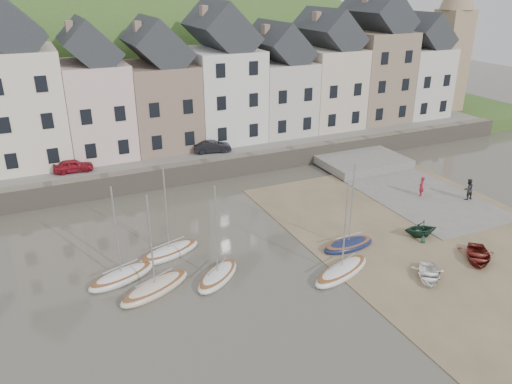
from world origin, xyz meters
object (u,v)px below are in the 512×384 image
person_red (421,186)px  rowboat_green (421,229)px  sailboat_0 (122,276)px  person_dark (468,189)px  car_right (212,147)px  car_left (73,166)px  rowboat_white (429,275)px  rowboat_red (478,256)px

person_red → rowboat_green: bearing=10.1°
sailboat_0 → rowboat_green: sailboat_0 is taller
person_dark → car_right: (-16.24, 15.93, 1.17)m
car_right → person_red: bearing=-124.5°
sailboat_0 → car_right: 19.96m
sailboat_0 → car_left: 16.17m
person_red → car_left: car_left is taller
rowboat_white → rowboat_green: (3.26, 4.43, 0.34)m
rowboat_white → rowboat_red: size_ratio=0.88×
person_dark → car_right: 22.78m
car_right → rowboat_green: bearing=-145.1°
rowboat_red → sailboat_0: bearing=-157.8°
rowboat_white → car_left: (-17.62, 23.74, 1.80)m
sailboat_0 → rowboat_red: size_ratio=1.99×
person_red → car_left: (-25.84, 13.79, 1.19)m
rowboat_white → rowboat_red: rowboat_red is taller
rowboat_red → car_right: (-9.45, 23.37, 1.79)m
rowboat_green → person_dark: (7.92, 3.38, 0.32)m
car_right → car_left: bearing=101.5°
rowboat_green → person_red: person_red is taller
sailboat_0 → person_dark: 27.99m
sailboat_0 → car_right: size_ratio=1.81×
sailboat_0 → rowboat_white: sailboat_0 is taller
rowboat_white → rowboat_green: 5.51m
rowboat_red → rowboat_white: bearing=-133.8°
car_right → rowboat_white: bearing=-156.4°
rowboat_red → person_dark: size_ratio=1.80×
car_left → rowboat_white: bearing=-139.0°
rowboat_red → car_right: size_ratio=0.91×
person_red → car_right: car_right is taller
rowboat_red → car_left: bearing=174.6°
sailboat_0 → rowboat_red: (21.18, -7.33, 0.13)m
rowboat_green → car_left: car_left is taller
car_left → sailboat_0: bearing=-172.6°
rowboat_green → sailboat_0: bearing=-84.8°
sailboat_0 → car_left: size_ratio=1.95×
person_dark → car_right: size_ratio=0.51×
person_dark → car_left: car_left is taller
rowboat_white → sailboat_0: bearing=-166.6°
rowboat_green → person_red: (4.96, 5.52, 0.27)m
sailboat_0 → car_right: sailboat_0 is taller
rowboat_red → car_left: 32.15m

